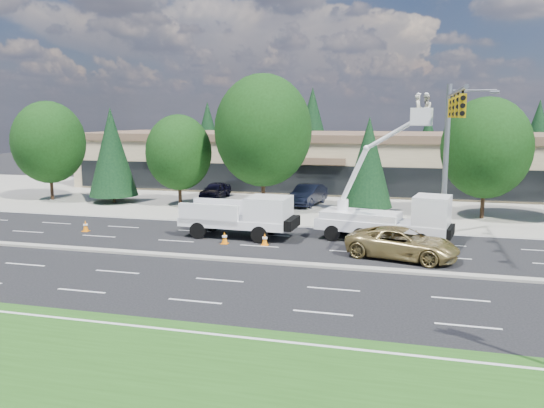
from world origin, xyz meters
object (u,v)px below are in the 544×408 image
(bucket_truck, at_px, (393,212))
(minivan, at_px, (402,243))
(utility_pickup, at_px, (243,220))
(signal_mast, at_px, (450,135))

(bucket_truck, xyz_separation_m, minivan, (0.58, -3.34, -1.00))
(utility_pickup, height_order, minivan, utility_pickup)
(bucket_truck, distance_m, minivan, 3.53)
(signal_mast, relative_size, utility_pickup, 1.54)
(bucket_truck, bearing_deg, utility_pickup, -164.22)
(signal_mast, bearing_deg, utility_pickup, -170.57)
(utility_pickup, bearing_deg, minivan, -12.93)
(signal_mast, xyz_separation_m, bucket_truck, (-2.92, -1.13, -4.28))
(bucket_truck, bearing_deg, signal_mast, 31.72)
(signal_mast, relative_size, minivan, 1.83)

